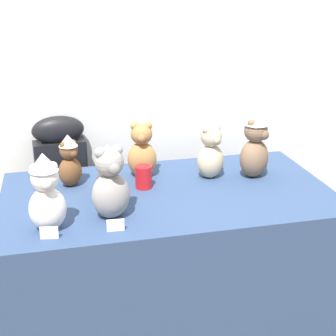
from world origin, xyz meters
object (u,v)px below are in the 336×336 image
object	(u,v)px
display_table	(168,258)
instrument_case	(64,198)
teddy_bear_sand	(211,153)
teddy_bear_chestnut	(70,161)
teddy_bear_caramel	(142,151)
teddy_bear_mocha	(255,144)
teddy_bear_ash	(110,185)
party_cup_red	(144,177)
teddy_bear_cocoa	(109,173)
teddy_bear_snow	(46,194)

from	to	relation	value
display_table	instrument_case	xyz separation A→B (m)	(-0.48, 0.55, 0.13)
instrument_case	teddy_bear_sand	size ratio (longest dim) A/B	3.55
instrument_case	teddy_bear_sand	xyz separation A→B (m)	(0.73, -0.42, 0.36)
teddy_bear_chestnut	teddy_bear_caramel	world-z (taller)	teddy_bear_caramel
teddy_bear_caramel	teddy_bear_mocha	bearing A→B (deg)	-3.85
instrument_case	teddy_bear_sand	world-z (taller)	teddy_bear_sand
teddy_bear_ash	party_cup_red	bearing A→B (deg)	40.25
instrument_case	teddy_bear_caramel	xyz separation A→B (m)	(0.40, -0.32, 0.36)
teddy_bear_cocoa	teddy_bear_chestnut	world-z (taller)	teddy_bear_cocoa
teddy_bear_mocha	party_cup_red	size ratio (longest dim) A/B	3.16
teddy_bear_mocha	teddy_bear_chestnut	size ratio (longest dim) A/B	1.35
teddy_bear_mocha	teddy_bear_chestnut	distance (m)	0.91
teddy_bear_snow	teddy_bear_mocha	world-z (taller)	teddy_bear_mocha
teddy_bear_snow	teddy_bear_mocha	size ratio (longest dim) A/B	0.93
teddy_bear_snow	teddy_bear_chestnut	xyz separation A→B (m)	(0.10, 0.43, -0.03)
teddy_bear_cocoa	display_table	bearing A→B (deg)	-13.95
teddy_bear_mocha	display_table	bearing A→B (deg)	160.68
display_table	teddy_bear_sand	xyz separation A→B (m)	(0.25, 0.13, 0.49)
instrument_case	party_cup_red	xyz separation A→B (m)	(0.38, -0.47, 0.28)
teddy_bear_sand	teddy_bear_mocha	bearing A→B (deg)	-30.58
teddy_bear_mocha	teddy_bear_cocoa	bearing A→B (deg)	157.91
teddy_bear_sand	teddy_bear_chestnut	distance (m)	0.69
display_table	teddy_bear_caramel	size ratio (longest dim) A/B	5.40
display_table	teddy_bear_ash	bearing A→B (deg)	-145.49
instrument_case	teddy_bear_snow	distance (m)	0.89
teddy_bear_snow	teddy_bear_caramel	bearing A→B (deg)	37.94
teddy_bear_chestnut	teddy_bear_caramel	size ratio (longest dim) A/B	0.90
teddy_bear_sand	instrument_case	bearing A→B (deg)	129.56
instrument_case	teddy_bear_cocoa	size ratio (longest dim) A/B	3.74
teddy_bear_mocha	party_cup_red	distance (m)	0.58
teddy_bear_cocoa	teddy_bear_chestnut	size ratio (longest dim) A/B	1.01
teddy_bear_sand	teddy_bear_mocha	distance (m)	0.22
teddy_bear_chestnut	teddy_bear_caramel	distance (m)	0.36
teddy_bear_ash	teddy_bear_sand	bearing A→B (deg)	15.93
teddy_bear_cocoa	teddy_bear_chestnut	distance (m)	0.26
display_table	instrument_case	size ratio (longest dim) A/B	1.58
teddy_bear_caramel	party_cup_red	world-z (taller)	teddy_bear_caramel
teddy_bear_mocha	teddy_bear_caramel	world-z (taller)	teddy_bear_mocha
display_table	instrument_case	distance (m)	0.74
teddy_bear_ash	display_table	bearing A→B (deg)	18.93
teddy_bear_sand	teddy_bear_ash	xyz separation A→B (m)	(-0.54, -0.33, 0.02)
display_table	teddy_bear_cocoa	world-z (taller)	teddy_bear_cocoa
teddy_bear_chestnut	teddy_bear_snow	bearing A→B (deg)	-135.60
teddy_bear_caramel	party_cup_red	distance (m)	0.17
teddy_bear_chestnut	party_cup_red	size ratio (longest dim) A/B	2.34
teddy_bear_snow	teddy_bear_caramel	world-z (taller)	teddy_bear_snow
teddy_bear_sand	teddy_bear_snow	size ratio (longest dim) A/B	0.85
instrument_case	teddy_bear_cocoa	distance (m)	0.70
instrument_case	teddy_bear_cocoa	world-z (taller)	teddy_bear_cocoa
teddy_bear_ash	teddy_bear_caramel	world-z (taller)	teddy_bear_ash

